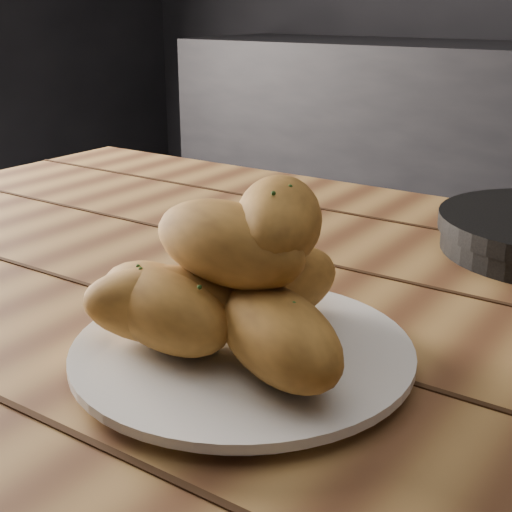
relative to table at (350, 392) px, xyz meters
The scene contains 3 objects.
table is the anchor object (origin of this frame).
plate 0.18m from the table, 100.68° to the right, with size 0.28×0.28×0.02m.
bread_rolls 0.22m from the table, 104.03° to the right, with size 0.27×0.23×0.14m.
Camera 1 is at (0.48, -0.81, 1.04)m, focal length 50.00 mm.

